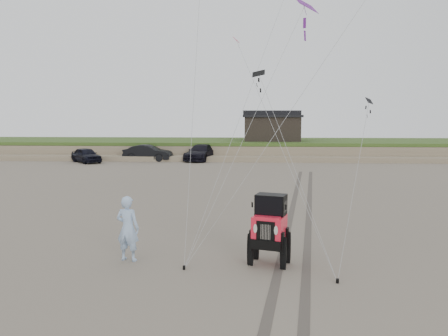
# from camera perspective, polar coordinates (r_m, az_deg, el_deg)

# --- Properties ---
(ground) EXTENTS (160.00, 160.00, 0.00)m
(ground) POSITION_cam_1_polar(r_m,az_deg,el_deg) (12.95, 4.95, -13.13)
(ground) COLOR #6B6054
(ground) RESTS_ON ground
(dune_ridge) EXTENTS (160.00, 14.25, 1.73)m
(dune_ridge) POSITION_cam_1_polar(r_m,az_deg,el_deg) (49.81, 3.89, 2.60)
(dune_ridge) COLOR #7A6B54
(dune_ridge) RESTS_ON ground
(cabin) EXTENTS (6.40, 5.40, 3.35)m
(cabin) POSITION_cam_1_polar(r_m,az_deg,el_deg) (49.25, 6.25, 5.34)
(cabin) COLOR black
(cabin) RESTS_ON dune_ridge
(truck_a) EXTENTS (4.10, 4.20, 1.43)m
(truck_a) POSITION_cam_1_polar(r_m,az_deg,el_deg) (44.01, -17.55, 1.62)
(truck_a) COLOR black
(truck_a) RESTS_ON ground
(truck_b) EXTENTS (4.98, 2.18, 1.59)m
(truck_b) POSITION_cam_1_polar(r_m,az_deg,el_deg) (44.20, -9.89, 1.96)
(truck_b) COLOR black
(truck_b) RESTS_ON ground
(truck_c) EXTENTS (3.43, 5.88, 1.60)m
(truck_c) POSITION_cam_1_polar(r_m,az_deg,el_deg) (43.97, -3.01, 2.03)
(truck_c) COLOR black
(truck_c) RESTS_ON ground
(jeep) EXTENTS (3.18, 4.88, 1.68)m
(jeep) POSITION_cam_1_polar(r_m,az_deg,el_deg) (13.18, 5.94, -8.96)
(jeep) COLOR #FB1F37
(jeep) RESTS_ON ground
(man) EXTENTS (0.82, 0.63, 2.01)m
(man) POSITION_cam_1_polar(r_m,az_deg,el_deg) (13.73, -12.45, -7.71)
(man) COLOR #94B7E4
(man) RESTS_ON ground
(stake_main) EXTENTS (0.08, 0.08, 0.12)m
(stake_main) POSITION_cam_1_polar(r_m,az_deg,el_deg) (12.97, -5.24, -12.83)
(stake_main) COLOR black
(stake_main) RESTS_ON ground
(stake_aux) EXTENTS (0.08, 0.08, 0.12)m
(stake_aux) POSITION_cam_1_polar(r_m,az_deg,el_deg) (12.33, 14.60, -14.08)
(stake_aux) COLOR black
(stake_aux) RESTS_ON ground
(tire_tracks) EXTENTS (5.22, 29.74, 0.01)m
(tire_tracks) POSITION_cam_1_polar(r_m,az_deg,el_deg) (20.78, 9.94, -5.57)
(tire_tracks) COLOR #4C443D
(tire_tracks) RESTS_ON ground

